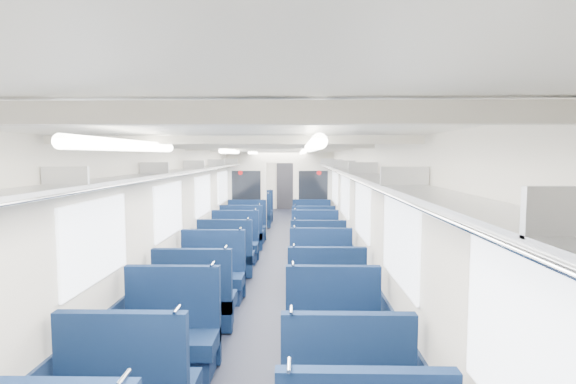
# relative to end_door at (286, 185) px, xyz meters

# --- Properties ---
(floor) EXTENTS (2.80, 18.00, 0.01)m
(floor) POSITION_rel_end_door_xyz_m (0.00, -8.94, -1.00)
(floor) COLOR black
(floor) RESTS_ON ground
(ceiling) EXTENTS (2.80, 18.00, 0.01)m
(ceiling) POSITION_rel_end_door_xyz_m (0.00, -8.94, 1.35)
(ceiling) COLOR silver
(ceiling) RESTS_ON wall_left
(wall_left) EXTENTS (0.02, 18.00, 2.35)m
(wall_left) POSITION_rel_end_door_xyz_m (-1.40, -8.94, 0.18)
(wall_left) COLOR #BDB7A8
(wall_left) RESTS_ON floor
(dado_left) EXTENTS (0.03, 17.90, 0.70)m
(dado_left) POSITION_rel_end_door_xyz_m (-1.39, -8.94, -0.65)
(dado_left) COLOR #101E38
(dado_left) RESTS_ON floor
(wall_right) EXTENTS (0.02, 18.00, 2.35)m
(wall_right) POSITION_rel_end_door_xyz_m (1.40, -8.94, 0.18)
(wall_right) COLOR #BDB7A8
(wall_right) RESTS_ON floor
(dado_right) EXTENTS (0.03, 17.90, 0.70)m
(dado_right) POSITION_rel_end_door_xyz_m (1.39, -8.94, -0.65)
(dado_right) COLOR #101E38
(dado_right) RESTS_ON floor
(wall_far) EXTENTS (2.80, 0.02, 2.35)m
(wall_far) POSITION_rel_end_door_xyz_m (0.00, 0.06, 0.18)
(wall_far) COLOR #BDB7A8
(wall_far) RESTS_ON floor
(luggage_rack_left) EXTENTS (0.36, 17.40, 0.18)m
(luggage_rack_left) POSITION_rel_end_door_xyz_m (-1.21, -8.94, 0.97)
(luggage_rack_left) COLOR #B2B5BA
(luggage_rack_left) RESTS_ON wall_left
(luggage_rack_right) EXTENTS (0.36, 17.40, 0.18)m
(luggage_rack_right) POSITION_rel_end_door_xyz_m (1.21, -8.94, 0.97)
(luggage_rack_right) COLOR #B2B5BA
(luggage_rack_right) RESTS_ON wall_right
(windows) EXTENTS (2.78, 15.60, 0.75)m
(windows) POSITION_rel_end_door_xyz_m (0.00, -9.40, 0.42)
(windows) COLOR white
(windows) RESTS_ON wall_left
(ceiling_fittings) EXTENTS (2.70, 16.06, 0.11)m
(ceiling_fittings) POSITION_rel_end_door_xyz_m (0.00, -9.20, 1.29)
(ceiling_fittings) COLOR beige
(ceiling_fittings) RESTS_ON ceiling
(end_door) EXTENTS (0.75, 0.06, 2.00)m
(end_door) POSITION_rel_end_door_xyz_m (0.00, 0.00, 0.00)
(end_door) COLOR black
(end_door) RESTS_ON floor
(bulkhead) EXTENTS (2.80, 0.10, 2.35)m
(bulkhead) POSITION_rel_end_door_xyz_m (-0.00, -6.53, 0.23)
(bulkhead) COLOR beige
(bulkhead) RESTS_ON floor
(seat_6) EXTENTS (0.98, 0.54, 1.10)m
(seat_6) POSITION_rel_end_door_xyz_m (-0.83, -13.77, -0.66)
(seat_6) COLOR #0E2043
(seat_6) RESTS_ON floor
(seat_7) EXTENTS (0.98, 0.54, 1.10)m
(seat_7) POSITION_rel_end_door_xyz_m (0.83, -13.74, -0.66)
(seat_7) COLOR #0E2043
(seat_7) RESTS_ON floor
(seat_8) EXTENTS (0.98, 0.54, 1.10)m
(seat_8) POSITION_rel_end_door_xyz_m (-0.83, -12.67, -0.66)
(seat_8) COLOR #0E2043
(seat_8) RESTS_ON floor
(seat_9) EXTENTS (0.98, 0.54, 1.10)m
(seat_9) POSITION_rel_end_door_xyz_m (0.83, -12.54, -0.66)
(seat_9) COLOR #0E2043
(seat_9) RESTS_ON floor
(seat_10) EXTENTS (0.98, 0.54, 1.10)m
(seat_10) POSITION_rel_end_door_xyz_m (-0.83, -11.55, -0.66)
(seat_10) COLOR #0E2043
(seat_10) RESTS_ON floor
(seat_11) EXTENTS (0.98, 0.54, 1.10)m
(seat_11) POSITION_rel_end_door_xyz_m (0.83, -11.36, -0.66)
(seat_11) COLOR #0E2043
(seat_11) RESTS_ON floor
(seat_12) EXTENTS (0.98, 0.54, 1.10)m
(seat_12) POSITION_rel_end_door_xyz_m (-0.83, -10.21, -0.66)
(seat_12) COLOR #0E2043
(seat_12) RESTS_ON floor
(seat_13) EXTENTS (0.98, 0.54, 1.10)m
(seat_13) POSITION_rel_end_door_xyz_m (0.83, -10.25, -0.66)
(seat_13) COLOR #0E2043
(seat_13) RESTS_ON floor
(seat_14) EXTENTS (0.98, 0.54, 1.10)m
(seat_14) POSITION_rel_end_door_xyz_m (-0.83, -9.13, -0.66)
(seat_14) COLOR #0E2043
(seat_14) RESTS_ON floor
(seat_15) EXTENTS (0.98, 0.54, 1.10)m
(seat_15) POSITION_rel_end_door_xyz_m (0.83, -9.06, -0.66)
(seat_15) COLOR #0E2043
(seat_15) RESTS_ON floor
(seat_16) EXTENTS (0.98, 0.54, 1.10)m
(seat_16) POSITION_rel_end_door_xyz_m (-0.83, -7.92, -0.66)
(seat_16) COLOR #0E2043
(seat_16) RESTS_ON floor
(seat_17) EXTENTS (0.98, 0.54, 1.10)m
(seat_17) POSITION_rel_end_door_xyz_m (0.83, -8.06, -0.66)
(seat_17) COLOR #0E2043
(seat_17) RESTS_ON floor
(seat_18) EXTENTS (0.98, 0.54, 1.10)m
(seat_18) POSITION_rel_end_door_xyz_m (-0.83, -6.97, -0.66)
(seat_18) COLOR #0E2043
(seat_18) RESTS_ON floor
(seat_19) EXTENTS (0.98, 0.54, 1.10)m
(seat_19) POSITION_rel_end_door_xyz_m (0.83, -6.85, -0.66)
(seat_19) COLOR #0E2043
(seat_19) RESTS_ON floor
(seat_20) EXTENTS (0.98, 0.54, 1.10)m
(seat_20) POSITION_rel_end_door_xyz_m (-0.83, -4.75, -0.66)
(seat_20) COLOR #0E2043
(seat_20) RESTS_ON floor
(seat_21) EXTENTS (0.98, 0.54, 1.10)m
(seat_21) POSITION_rel_end_door_xyz_m (0.83, -4.82, -0.66)
(seat_21) COLOR #0E2043
(seat_21) RESTS_ON floor
(seat_22) EXTENTS (0.98, 0.54, 1.10)m
(seat_22) POSITION_rel_end_door_xyz_m (-0.83, -3.74, -0.66)
(seat_22) COLOR #0E2043
(seat_22) RESTS_ON floor
(seat_23) EXTENTS (0.98, 0.54, 1.10)m
(seat_23) POSITION_rel_end_door_xyz_m (0.83, -3.76, -0.66)
(seat_23) COLOR #0E2043
(seat_23) RESTS_ON floor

